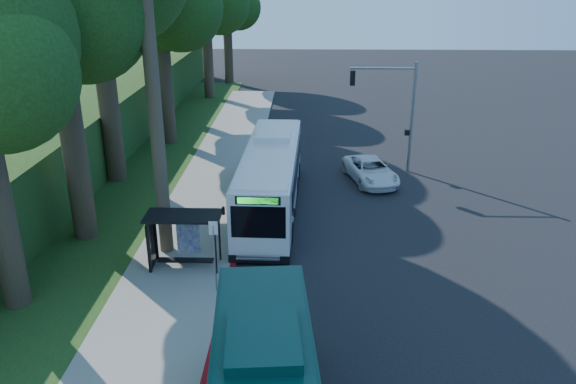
{
  "coord_description": "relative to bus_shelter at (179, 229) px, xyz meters",
  "views": [
    {
      "loc": [
        -1.99,
        -24.4,
        12.12
      ],
      "look_at": [
        -2.69,
        1.0,
        2.05
      ],
      "focal_mm": 35.0,
      "sensor_mm": 36.0,
      "label": 1
    }
  ],
  "objects": [
    {
      "name": "bus_shelter",
      "position": [
        0.0,
        0.0,
        0.0
      ],
      "size": [
        3.2,
        1.51,
        2.55
      ],
      "color": "black",
      "rests_on": "ground"
    },
    {
      "name": "traffic_signal_pole",
      "position": [
        11.04,
        12.86,
        2.62
      ],
      "size": [
        4.1,
        0.3,
        7.0
      ],
      "color": "gray",
      "rests_on": "ground"
    },
    {
      "name": "ground",
      "position": [
        7.26,
        2.86,
        -1.81
      ],
      "size": [
        140.0,
        140.0,
        0.0
      ],
      "primitive_type": "plane",
      "color": "black",
      "rests_on": "ground"
    },
    {
      "name": "white_bus",
      "position": [
        3.58,
        6.59,
        0.04
      ],
      "size": [
        3.07,
        12.75,
        3.78
      ],
      "rotation": [
        0.0,
        0.0,
        -0.03
      ],
      "color": "white",
      "rests_on": "ground"
    },
    {
      "name": "red_curb",
      "position": [
        2.26,
        -1.14,
        -1.74
      ],
      "size": [
        0.25,
        30.0,
        0.13
      ],
      "primitive_type": "cube",
      "color": "maroon",
      "rests_on": "ground"
    },
    {
      "name": "pickup",
      "position": [
        9.43,
        10.96,
        -1.1
      ],
      "size": [
        3.47,
        5.48,
        1.41
      ],
      "primitive_type": "imported",
      "rotation": [
        0.0,
        0.0,
        0.24
      ],
      "color": "white",
      "rests_on": "ground"
    },
    {
      "name": "sidewalk",
      "position": [
        -0.04,
        2.86,
        -1.75
      ],
      "size": [
        4.5,
        70.0,
        0.12
      ],
      "primitive_type": "cube",
      "color": "gray",
      "rests_on": "ground"
    },
    {
      "name": "grass_verge",
      "position": [
        -5.74,
        7.86,
        -1.78
      ],
      "size": [
        8.0,
        70.0,
        0.06
      ],
      "primitive_type": "cube",
      "color": "#234719",
      "rests_on": "ground"
    },
    {
      "name": "stop_sign_pole",
      "position": [
        1.86,
        -2.14,
        0.28
      ],
      "size": [
        0.35,
        0.06,
        3.17
      ],
      "color": "gray",
      "rests_on": "ground"
    },
    {
      "name": "tree_5",
      "position": [
        -3.16,
        42.84,
        7.16
      ],
      "size": [
        7.35,
        7.0,
        12.86
      ],
      "color": "#382B1E",
      "rests_on": "ground"
    }
  ]
}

